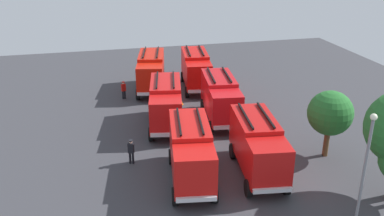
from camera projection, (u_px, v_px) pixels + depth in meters
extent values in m
plane|color=#38383D|center=(192.00, 123.00, 36.42)|extent=(54.64, 54.64, 0.00)
cube|color=red|center=(150.00, 79.00, 41.06)|extent=(2.65, 2.88, 2.60)
cube|color=#8C9EAD|center=(149.00, 79.00, 39.97)|extent=(0.49, 2.10, 1.46)
cube|color=red|center=(152.00, 67.00, 44.24)|extent=(5.20, 3.39, 2.90)
cube|color=black|center=(158.00, 52.00, 43.67)|extent=(4.26, 0.96, 0.12)
cube|color=black|center=(144.00, 52.00, 43.63)|extent=(4.26, 0.96, 0.12)
cube|color=silver|center=(150.00, 94.00, 40.39)|extent=(0.66, 2.37, 0.28)
cylinder|color=black|center=(162.00, 94.00, 41.51)|extent=(1.15, 0.56, 1.10)
cylinder|color=black|center=(138.00, 94.00, 41.42)|extent=(1.15, 0.56, 1.10)
cylinder|color=black|center=(164.00, 78.00, 46.04)|extent=(1.15, 0.56, 1.10)
cylinder|color=black|center=(142.00, 79.00, 45.96)|extent=(1.15, 0.56, 1.10)
cube|color=red|center=(166.00, 115.00, 32.76)|extent=(2.61, 2.85, 2.60)
cube|color=#8C9EAD|center=(166.00, 116.00, 31.67)|extent=(0.46, 2.11, 1.46)
cube|color=red|center=(166.00, 97.00, 35.93)|extent=(5.17, 3.31, 2.90)
cube|color=black|center=(173.00, 79.00, 35.38)|extent=(4.27, 0.89, 0.12)
cube|color=black|center=(157.00, 80.00, 35.30)|extent=(4.27, 0.89, 0.12)
cube|color=silver|center=(166.00, 135.00, 32.08)|extent=(0.62, 2.37, 0.28)
cylinder|color=black|center=(181.00, 133.00, 33.22)|extent=(1.14, 0.54, 1.10)
cylinder|color=black|center=(151.00, 134.00, 33.10)|extent=(1.14, 0.54, 1.10)
cylinder|color=black|center=(180.00, 110.00, 37.75)|extent=(1.14, 0.54, 1.10)
cylinder|color=black|center=(153.00, 110.00, 37.62)|extent=(1.14, 0.54, 1.10)
cube|color=red|center=(194.00, 171.00, 24.91)|extent=(2.54, 2.79, 2.60)
cube|color=#8C9EAD|center=(196.00, 176.00, 23.82)|extent=(0.39, 2.11, 1.46)
cube|color=red|center=(190.00, 142.00, 28.08)|extent=(5.11, 3.17, 2.90)
cube|color=black|center=(200.00, 120.00, 27.54)|extent=(4.29, 0.75, 0.12)
cube|color=black|center=(179.00, 121.00, 27.43)|extent=(4.29, 0.75, 0.12)
cube|color=silver|center=(196.00, 199.00, 24.24)|extent=(0.54, 2.38, 0.28)
cylinder|color=black|center=(215.00, 194.00, 25.41)|extent=(1.14, 0.51, 1.10)
cylinder|color=black|center=(175.00, 196.00, 25.21)|extent=(1.14, 0.51, 1.10)
cylinder|color=black|center=(205.00, 155.00, 29.93)|extent=(1.14, 0.51, 1.10)
cylinder|color=black|center=(171.00, 157.00, 29.73)|extent=(1.14, 0.51, 1.10)
cube|color=red|center=(199.00, 76.00, 41.75)|extent=(2.50, 2.76, 2.60)
cube|color=#8C9EAD|center=(200.00, 76.00, 40.66)|extent=(0.35, 2.12, 1.46)
cube|color=red|center=(195.00, 65.00, 44.91)|extent=(5.08, 3.09, 2.90)
cube|color=black|center=(201.00, 50.00, 44.39)|extent=(4.30, 0.67, 0.12)
cube|color=black|center=(188.00, 51.00, 44.25)|extent=(4.30, 0.67, 0.12)
cube|color=silver|center=(200.00, 91.00, 41.08)|extent=(0.50, 2.38, 0.28)
cylinder|color=black|center=(211.00, 91.00, 42.27)|extent=(1.14, 0.49, 1.10)
cylinder|color=black|center=(187.00, 92.00, 42.03)|extent=(1.14, 0.49, 1.10)
cylinder|color=black|center=(204.00, 76.00, 46.78)|extent=(1.14, 0.49, 1.10)
cylinder|color=black|center=(183.00, 77.00, 46.54)|extent=(1.14, 0.49, 1.10)
cube|color=red|center=(226.00, 108.00, 34.01)|extent=(2.49, 2.75, 2.60)
cube|color=#8C9EAD|center=(228.00, 110.00, 32.93)|extent=(0.34, 2.12, 1.46)
cube|color=red|center=(219.00, 92.00, 37.17)|extent=(5.07, 3.07, 2.90)
cube|color=black|center=(227.00, 74.00, 36.65)|extent=(4.30, 0.65, 0.12)
cube|color=black|center=(211.00, 75.00, 36.51)|extent=(4.30, 0.65, 0.12)
cube|color=silver|center=(228.00, 127.00, 33.34)|extent=(0.49, 2.38, 0.28)
cylinder|color=black|center=(240.00, 126.00, 34.54)|extent=(1.13, 0.48, 1.10)
cylinder|color=black|center=(211.00, 127.00, 34.29)|extent=(1.13, 0.48, 1.10)
cylinder|color=black|center=(229.00, 104.00, 39.04)|extent=(1.13, 0.48, 1.10)
cylinder|color=black|center=(203.00, 105.00, 38.80)|extent=(1.13, 0.48, 1.10)
cube|color=red|center=(268.00, 163.00, 25.75)|extent=(2.50, 2.76, 2.60)
cube|color=#8C9EAD|center=(273.00, 168.00, 24.66)|extent=(0.35, 2.12, 1.46)
cube|color=red|center=(254.00, 136.00, 28.91)|extent=(5.08, 3.08, 2.90)
cube|color=black|center=(266.00, 115.00, 28.39)|extent=(4.30, 0.66, 0.12)
cube|color=black|center=(246.00, 116.00, 28.25)|extent=(4.30, 0.66, 0.12)
cube|color=silver|center=(272.00, 190.00, 25.08)|extent=(0.50, 2.38, 0.28)
cylinder|color=black|center=(286.00, 186.00, 26.27)|extent=(1.14, 0.49, 1.10)
cylinder|color=black|center=(248.00, 188.00, 26.03)|extent=(1.14, 0.49, 1.10)
cylinder|color=black|center=(265.00, 149.00, 30.78)|extent=(1.14, 0.49, 1.10)
cylinder|color=black|center=(233.00, 151.00, 30.54)|extent=(1.14, 0.49, 1.10)
cylinder|color=black|center=(133.00, 158.00, 29.78)|extent=(0.16, 0.16, 0.85)
cylinder|color=black|center=(130.00, 158.00, 29.81)|extent=(0.16, 0.16, 0.85)
cube|color=black|center=(131.00, 148.00, 29.50)|extent=(0.38, 0.48, 0.74)
sphere|color=beige|center=(131.00, 142.00, 29.31)|extent=(0.24, 0.24, 0.24)
cylinder|color=black|center=(131.00, 141.00, 29.28)|extent=(0.30, 0.30, 0.07)
cylinder|color=black|center=(241.00, 109.00, 38.27)|extent=(0.16, 0.16, 0.80)
cylinder|color=black|center=(242.00, 109.00, 38.39)|extent=(0.16, 0.16, 0.80)
cube|color=#B7140F|center=(242.00, 101.00, 38.05)|extent=(0.39, 0.48, 0.70)
sphere|color=#9E704C|center=(242.00, 96.00, 37.87)|extent=(0.23, 0.23, 0.23)
cylinder|color=#B7140F|center=(242.00, 95.00, 37.84)|extent=(0.28, 0.28, 0.07)
cylinder|color=black|center=(123.00, 95.00, 41.67)|extent=(0.16, 0.16, 0.81)
cylinder|color=black|center=(125.00, 95.00, 41.78)|extent=(0.16, 0.16, 0.81)
cube|color=#B7140F|center=(123.00, 88.00, 41.43)|extent=(0.38, 0.48, 0.71)
sphere|color=beige|center=(123.00, 83.00, 41.26)|extent=(0.23, 0.23, 0.23)
cylinder|color=#B7140F|center=(123.00, 82.00, 41.22)|extent=(0.29, 0.29, 0.07)
cylinder|color=brown|center=(326.00, 143.00, 30.69)|extent=(0.40, 0.40, 2.01)
sphere|color=#236628|center=(330.00, 113.00, 29.79)|extent=(3.22, 3.22, 3.22)
cone|color=#F2600C|center=(181.00, 102.00, 40.26)|extent=(0.43, 0.43, 0.62)
cylinder|color=slate|center=(363.00, 177.00, 22.13)|extent=(0.16, 0.16, 6.50)
sphere|color=#F2EFCC|center=(374.00, 117.00, 20.83)|extent=(0.36, 0.36, 0.36)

